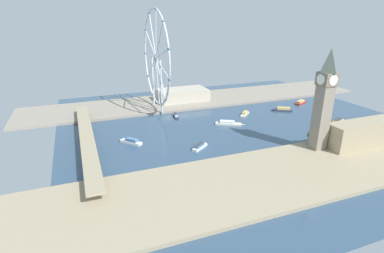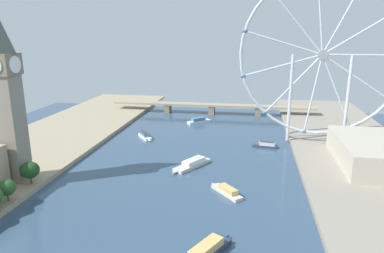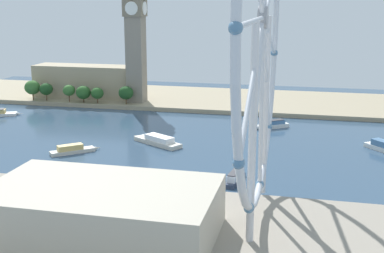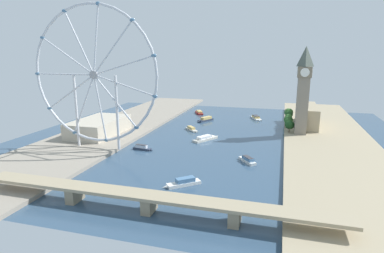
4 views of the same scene
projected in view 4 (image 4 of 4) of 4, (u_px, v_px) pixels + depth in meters
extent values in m
plane|color=#334C66|center=(212.00, 138.00, 351.42)|extent=(410.79, 410.79, 0.00)
cube|color=tan|center=(331.00, 145.00, 318.99)|extent=(90.00, 520.00, 3.00)
cube|color=gray|center=(114.00, 129.00, 383.16)|extent=(90.00, 520.00, 3.00)
cube|color=gray|center=(302.00, 106.00, 350.46)|extent=(12.27, 12.27, 61.91)
cube|color=#776B57|center=(305.00, 72.00, 342.16)|extent=(14.23, 14.23, 11.70)
pyramid|color=#4C564C|center=(306.00, 56.00, 338.42)|extent=(12.88, 12.88, 21.43)
cylinder|color=white|center=(305.00, 72.00, 335.26)|extent=(9.33, 0.50, 9.33)
cylinder|color=white|center=(304.00, 72.00, 349.06)|extent=(9.33, 0.50, 9.33)
cylinder|color=white|center=(297.00, 72.00, 344.12)|extent=(0.50, 9.33, 9.33)
cylinder|color=white|center=(312.00, 72.00, 340.20)|extent=(0.50, 9.33, 9.33)
cube|color=tan|center=(307.00, 116.00, 395.51)|extent=(22.00, 76.54, 24.47)
cylinder|color=#513823|center=(288.00, 117.00, 433.57)|extent=(0.80, 0.80, 4.88)
ellipsoid|color=#386B2D|center=(289.00, 112.00, 431.96)|extent=(11.71, 11.71, 10.54)
cylinder|color=#513823|center=(289.00, 119.00, 423.13)|extent=(0.80, 0.80, 4.69)
ellipsoid|color=#1E471E|center=(289.00, 114.00, 421.70)|extent=(9.89, 9.89, 8.91)
cylinder|color=#513823|center=(288.00, 122.00, 405.63)|extent=(0.80, 0.80, 4.99)
ellipsoid|color=#386B2D|center=(289.00, 117.00, 404.26)|extent=(9.00, 9.00, 8.10)
cylinder|color=#513823|center=(288.00, 125.00, 395.17)|extent=(0.80, 0.80, 3.15)
ellipsoid|color=#285623|center=(288.00, 120.00, 393.83)|extent=(10.86, 10.86, 9.77)
cylinder|color=#513823|center=(288.00, 126.00, 384.84)|extent=(0.80, 0.80, 3.72)
ellipsoid|color=#285623|center=(288.00, 122.00, 383.58)|extent=(9.28, 9.28, 8.35)
cylinder|color=#513823|center=(289.00, 130.00, 364.16)|extent=(0.80, 0.80, 4.10)
ellipsoid|color=#1E471E|center=(290.00, 125.00, 362.73)|extent=(10.64, 10.64, 9.57)
torus|color=silver|center=(94.00, 75.00, 290.02)|extent=(124.84, 2.43, 124.84)
cylinder|color=#99999E|center=(94.00, 75.00, 290.02)|extent=(7.34, 3.00, 7.34)
cylinder|color=silver|center=(65.00, 74.00, 298.18)|extent=(61.20, 1.46, 1.46)
cylinder|color=silver|center=(68.00, 56.00, 293.15)|extent=(52.28, 1.46, 34.32)
cylinder|color=silver|center=(79.00, 43.00, 287.13)|extent=(26.75, 1.46, 56.28)
cylinder|color=silver|center=(96.00, 40.00, 282.03)|extent=(10.15, 1.46, 60.79)
cylinder|color=silver|center=(112.00, 48.00, 279.47)|extent=(41.18, 1.46, 47.21)
cylinder|color=silver|center=(123.00, 65.00, 280.26)|extent=(59.13, 1.46, 18.64)
cylinder|color=silver|center=(124.00, 85.00, 284.15)|extent=(59.13, 1.46, 18.64)
cylinder|color=silver|center=(115.00, 101.00, 289.90)|extent=(41.18, 1.46, 47.21)
cylinder|color=silver|center=(100.00, 108.00, 295.70)|extent=(10.15, 1.46, 60.79)
cylinder|color=silver|center=(84.00, 105.00, 299.69)|extent=(26.75, 1.46, 56.28)
cylinder|color=silver|center=(71.00, 92.00, 300.62)|extent=(52.28, 1.46, 34.32)
ellipsoid|color=teal|center=(37.00, 74.00, 306.33)|extent=(4.80, 3.20, 3.20)
ellipsoid|color=teal|center=(42.00, 38.00, 296.28)|extent=(4.80, 3.20, 3.20)
ellipsoid|color=teal|center=(64.00, 11.00, 284.24)|extent=(4.80, 3.20, 3.20)
ellipsoid|color=teal|center=(98.00, 3.00, 274.03)|extent=(4.80, 3.20, 3.20)
ellipsoid|color=teal|center=(132.00, 20.00, 268.91)|extent=(4.80, 3.20, 3.20)
ellipsoid|color=teal|center=(154.00, 55.00, 270.49)|extent=(4.80, 3.20, 3.20)
ellipsoid|color=teal|center=(155.00, 96.00, 278.27)|extent=(4.80, 3.20, 3.20)
ellipsoid|color=teal|center=(136.00, 127.00, 289.78)|extent=(4.80, 3.20, 3.20)
ellipsoid|color=teal|center=(106.00, 140.00, 301.37)|extent=(4.80, 3.20, 3.20)
ellipsoid|color=teal|center=(75.00, 133.00, 309.36)|extent=(4.80, 3.20, 3.20)
ellipsoid|color=teal|center=(50.00, 108.00, 311.21)|extent=(4.80, 3.20, 3.20)
cylinder|color=silver|center=(76.00, 111.00, 303.46)|extent=(2.40, 2.40, 68.45)
cylinder|color=silver|center=(117.00, 113.00, 292.04)|extent=(2.40, 2.40, 68.45)
cube|color=#BCB29E|center=(99.00, 127.00, 354.82)|extent=(42.47, 72.88, 16.53)
cube|color=tan|center=(149.00, 196.00, 186.38)|extent=(222.79, 13.56, 2.00)
cube|color=gray|center=(235.00, 216.00, 174.23)|extent=(6.00, 12.20, 9.04)
cube|color=gray|center=(149.00, 205.00, 187.63)|extent=(6.00, 12.20, 9.04)
cube|color=gray|center=(75.00, 194.00, 201.02)|extent=(6.00, 12.20, 9.04)
cube|color=beige|center=(192.00, 130.00, 384.14)|extent=(19.10, 20.69, 1.90)
cone|color=beige|center=(196.00, 132.00, 372.51)|extent=(4.13, 4.33, 1.90)
cube|color=#DBB766|center=(191.00, 128.00, 384.62)|extent=(11.90, 12.66, 2.68)
cube|color=white|center=(256.00, 118.00, 449.73)|extent=(17.83, 28.19, 1.85)
cone|color=white|center=(260.00, 121.00, 434.38)|extent=(3.62, 5.25, 1.85)
cube|color=#DBB766|center=(256.00, 117.00, 450.56)|extent=(12.10, 16.92, 2.49)
cube|color=#38383D|center=(256.00, 116.00, 450.23)|extent=(11.21, 15.36, 0.45)
cube|color=beige|center=(205.00, 139.00, 341.67)|extent=(22.54, 30.36, 2.24)
cone|color=beige|center=(217.00, 136.00, 353.55)|extent=(4.76, 5.89, 2.24)
cube|color=white|center=(204.00, 137.00, 340.09)|extent=(14.54, 18.17, 2.77)
cube|color=white|center=(247.00, 161.00, 273.16)|extent=(16.72, 19.89, 2.35)
cone|color=white|center=(240.00, 157.00, 284.08)|extent=(4.10, 4.38, 2.35)
cube|color=teal|center=(248.00, 159.00, 271.69)|extent=(11.49, 13.25, 2.36)
cube|color=#38383D|center=(248.00, 157.00, 271.39)|extent=(10.54, 12.07, 0.30)
cube|color=#2D384C|center=(206.00, 120.00, 437.12)|extent=(18.00, 25.10, 2.37)
cone|color=#2D384C|center=(198.00, 122.00, 427.11)|extent=(4.23, 5.06, 2.37)
cube|color=#DBB766|center=(206.00, 118.00, 437.34)|extent=(13.32, 17.81, 3.29)
cube|color=white|center=(184.00, 184.00, 225.85)|extent=(22.72, 20.80, 2.30)
cone|color=white|center=(165.00, 187.00, 220.08)|extent=(4.82, 4.60, 2.30)
cube|color=teal|center=(185.00, 180.00, 225.74)|extent=(13.73, 12.88, 3.05)
cube|color=#B22D28|center=(199.00, 113.00, 489.18)|extent=(18.00, 25.72, 2.34)
cone|color=#B22D28|center=(197.00, 111.00, 503.20)|extent=(4.17, 5.11, 2.34)
cube|color=#DBB766|center=(199.00, 111.00, 487.43)|extent=(13.11, 17.73, 2.50)
cube|color=#2D384C|center=(142.00, 149.00, 308.16)|extent=(18.78, 6.80, 1.83)
cone|color=#2D384C|center=(152.00, 150.00, 304.02)|extent=(3.52, 2.25, 1.83)
cube|color=silver|center=(141.00, 146.00, 308.00)|extent=(12.45, 5.26, 2.79)
cube|color=#38383D|center=(141.00, 145.00, 307.64)|extent=(11.23, 4.93, 0.41)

